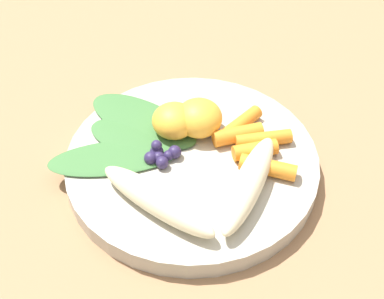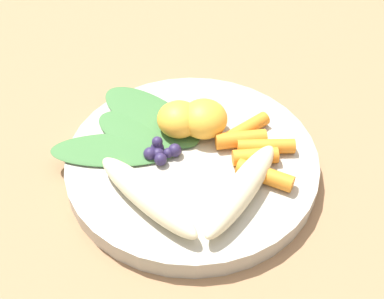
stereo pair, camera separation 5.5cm
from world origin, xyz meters
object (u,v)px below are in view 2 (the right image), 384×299
at_px(bowl, 192,163).
at_px(banana_peeled_right, 147,196).
at_px(banana_peeled_left, 241,189).
at_px(orange_segment_near, 179,119).

xyz_separation_m(bowl, banana_peeled_right, (0.08, 0.01, 0.03)).
relative_size(bowl, banana_peeled_left, 2.00).
xyz_separation_m(banana_peeled_right, orange_segment_near, (-0.10, -0.05, 0.00)).
bearing_deg(banana_peeled_right, banana_peeled_left, 51.10).
height_order(banana_peeled_right, orange_segment_near, orange_segment_near).
bearing_deg(orange_segment_near, bowl, 63.62).
bearing_deg(orange_segment_near, banana_peeled_left, 76.15).
distance_m(banana_peeled_left, banana_peeled_right, 0.09).
distance_m(bowl, banana_peeled_right, 0.08).
bearing_deg(bowl, banana_peeled_right, 10.61).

